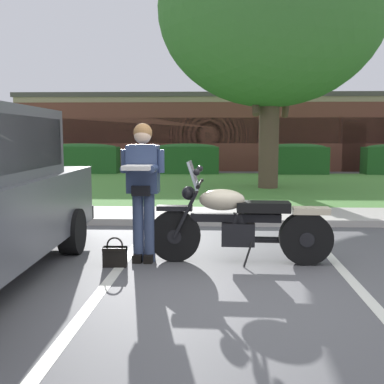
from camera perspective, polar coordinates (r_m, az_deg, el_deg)
ground_plane at (r=4.84m, az=3.67°, el=-11.85°), size 140.00×140.00×0.00m
curb_strip at (r=8.10m, az=3.01°, el=-3.70°), size 60.00×0.20×0.12m
concrete_walk at (r=8.94m, az=2.92°, el=-2.82°), size 60.00×1.50×0.08m
grass_lawn at (r=14.08m, az=2.61°, el=0.73°), size 60.00×8.87×0.06m
stall_stripe_0 at (r=5.14m, az=-10.24°, el=-10.77°), size 0.24×4.40×0.01m
stall_stripe_1 at (r=5.26m, az=19.41°, el=-10.65°), size 0.24×4.40×0.01m
motorcycle at (r=5.72m, az=6.69°, el=-3.86°), size 2.24×0.82×1.26m
rider_person at (r=5.68m, az=-6.06°, el=1.36°), size 0.54×0.60×1.70m
handbag at (r=5.65m, az=-9.44°, el=-7.61°), size 0.28×0.13×0.36m
shade_tree at (r=13.89m, az=9.73°, el=21.20°), size 6.27×6.27×7.67m
hedge_left at (r=19.09m, az=-13.61°, el=4.06°), size 3.09×0.90×1.24m
hedge_center_left at (r=18.41m, az=-0.64°, el=4.15°), size 2.52×0.90×1.24m
hedge_center_right at (r=18.70m, az=12.61°, el=4.03°), size 2.45×0.90×1.24m
brick_building at (r=24.60m, az=6.82°, el=7.28°), size 21.26×8.77×3.41m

